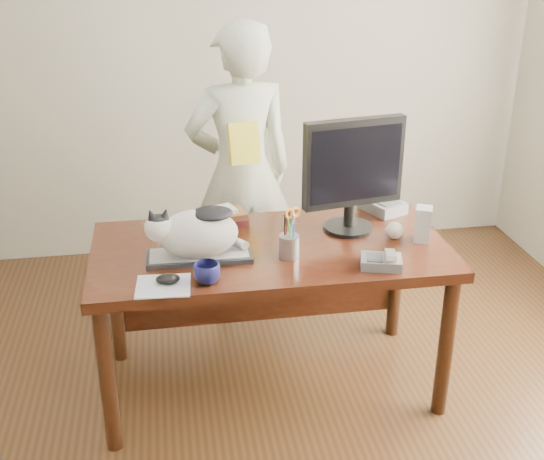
{
  "coord_description": "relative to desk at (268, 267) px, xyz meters",
  "views": [
    {
      "loc": [
        -0.44,
        -2.15,
        2.06
      ],
      "look_at": [
        0.0,
        0.55,
        0.85
      ],
      "focal_mm": 45.0,
      "sensor_mm": 36.0,
      "label": 1
    }
  ],
  "objects": [
    {
      "name": "monitor",
      "position": [
        0.4,
        0.02,
        0.45
      ],
      "size": [
        0.48,
        0.27,
        0.54
      ],
      "rotation": [
        0.0,
        0.0,
        0.18
      ],
      "color": "black",
      "rests_on": "desk"
    },
    {
      "name": "pen_cup",
      "position": [
        0.07,
        -0.2,
        0.21
      ],
      "size": [
        0.12,
        0.12,
        0.23
      ],
      "rotation": [
        0.0,
        0.0,
        0.37
      ],
      "color": "gray",
      "rests_on": "desk"
    },
    {
      "name": "held_book",
      "position": [
        -0.04,
        0.54,
        0.45
      ],
      "size": [
        0.17,
        0.12,
        0.22
      ],
      "rotation": [
        0.0,
        0.0,
        0.17
      ],
      "color": "yellow",
      "rests_on": "person"
    },
    {
      "name": "desk",
      "position": [
        0.0,
        0.0,
        0.0
      ],
      "size": [
        1.6,
        0.8,
        0.75
      ],
      "color": "black",
      "rests_on": "ground"
    },
    {
      "name": "coffee_mug",
      "position": [
        -0.31,
        -0.38,
        0.19
      ],
      "size": [
        0.15,
        0.15,
        0.09
      ],
      "primitive_type": "imported",
      "rotation": [
        0.0,
        0.0,
        0.5
      ],
      "color": "#0C0E33",
      "rests_on": "desk"
    },
    {
      "name": "phone",
      "position": [
        0.43,
        -0.36,
        0.17
      ],
      "size": [
        0.2,
        0.16,
        0.08
      ],
      "rotation": [
        0.0,
        0.0,
        -0.27
      ],
      "color": "#5A5A5E",
      "rests_on": "desk"
    },
    {
      "name": "keyboard",
      "position": [
        -0.32,
        -0.16,
        0.16
      ],
      "size": [
        0.46,
        0.18,
        0.03
      ],
      "rotation": [
        0.0,
        0.0,
        -0.02
      ],
      "color": "black",
      "rests_on": "desk"
    },
    {
      "name": "book_stack",
      "position": [
        -0.18,
        0.21,
        0.18
      ],
      "size": [
        0.24,
        0.2,
        0.08
      ],
      "rotation": [
        0.0,
        0.0,
        0.22
      ],
      "color": "#431215",
      "rests_on": "desk"
    },
    {
      "name": "room",
      "position": [
        0.0,
        -0.68,
        0.75
      ],
      "size": [
        4.5,
        4.5,
        4.5
      ],
      "color": "black",
      "rests_on": "ground"
    },
    {
      "name": "calculator",
      "position": [
        0.63,
        0.24,
        0.18
      ],
      "size": [
        0.23,
        0.25,
        0.06
      ],
      "rotation": [
        0.0,
        0.0,
        0.42
      ],
      "color": "#5A5A5E",
      "rests_on": "desk"
    },
    {
      "name": "mousepad",
      "position": [
        -0.48,
        -0.39,
        0.15
      ],
      "size": [
        0.23,
        0.21,
        0.0
      ],
      "rotation": [
        0.0,
        0.0,
        -0.06
      ],
      "color": "#B3B8C0",
      "rests_on": "desk"
    },
    {
      "name": "cat",
      "position": [
        -0.34,
        -0.16,
        0.28
      ],
      "size": [
        0.44,
        0.23,
        0.25
      ],
      "rotation": [
        0.0,
        0.0,
        -0.02
      ],
      "color": "silver",
      "rests_on": "keyboard"
    },
    {
      "name": "speaker",
      "position": [
        0.7,
        -0.13,
        0.23
      ],
      "size": [
        0.1,
        0.1,
        0.16
      ],
      "rotation": [
        0.0,
        0.0,
        -0.42
      ],
      "color": "#A7A7A9",
      "rests_on": "desk"
    },
    {
      "name": "mouse",
      "position": [
        -0.46,
        -0.37,
        0.17
      ],
      "size": [
        0.1,
        0.07,
        0.04
      ],
      "rotation": [
        0.0,
        0.0,
        -0.06
      ],
      "color": "black",
      "rests_on": "mousepad"
    },
    {
      "name": "person",
      "position": [
        -0.04,
        0.71,
        0.23
      ],
      "size": [
        0.66,
        0.49,
        1.66
      ],
      "primitive_type": "imported",
      "rotation": [
        0.0,
        0.0,
        3.31
      ],
      "color": "white",
      "rests_on": "ground"
    },
    {
      "name": "baseball",
      "position": [
        0.58,
        -0.09,
        0.19
      ],
      "size": [
        0.08,
        0.08,
        0.08
      ],
      "rotation": [
        0.0,
        0.0,
        0.26
      ],
      "color": "silver",
      "rests_on": "desk"
    }
  ]
}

